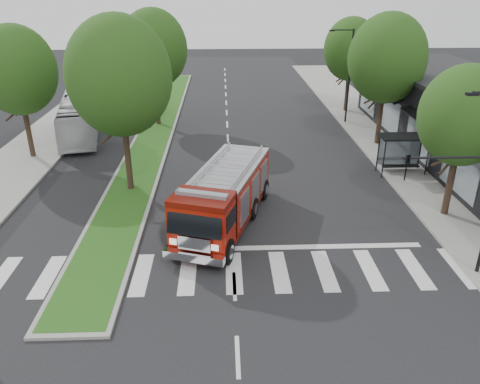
# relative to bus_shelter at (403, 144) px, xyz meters

# --- Properties ---
(ground) EXTENTS (140.00, 140.00, 0.00)m
(ground) POSITION_rel_bus_shelter_xyz_m (-11.20, -8.15, -2.04)
(ground) COLOR black
(ground) RESTS_ON ground
(sidewalk_right) EXTENTS (5.00, 80.00, 0.15)m
(sidewalk_right) POSITION_rel_bus_shelter_xyz_m (1.30, 1.85, -1.96)
(sidewalk_right) COLOR gray
(sidewalk_right) RESTS_ON ground
(sidewalk_left) EXTENTS (5.00, 80.00, 0.15)m
(sidewalk_left) POSITION_rel_bus_shelter_xyz_m (-25.70, 1.85, -1.96)
(sidewalk_left) COLOR gray
(sidewalk_left) RESTS_ON ground
(median) EXTENTS (3.00, 50.00, 0.15)m
(median) POSITION_rel_bus_shelter_xyz_m (-17.20, 9.85, -1.96)
(median) COLOR gray
(median) RESTS_ON ground
(storefront_row) EXTENTS (8.00, 30.00, 5.00)m
(storefront_row) POSITION_rel_bus_shelter_xyz_m (5.80, 1.85, 0.46)
(storefront_row) COLOR black
(storefront_row) RESTS_ON ground
(bus_shelter) EXTENTS (3.20, 1.60, 2.61)m
(bus_shelter) POSITION_rel_bus_shelter_xyz_m (0.00, 0.00, 0.00)
(bus_shelter) COLOR black
(bus_shelter) RESTS_ON ground
(tree_right_near) EXTENTS (4.40, 4.40, 8.05)m
(tree_right_near) POSITION_rel_bus_shelter_xyz_m (0.30, -6.15, 3.47)
(tree_right_near) COLOR black
(tree_right_near) RESTS_ON ground
(tree_right_mid) EXTENTS (5.60, 5.60, 9.72)m
(tree_right_mid) POSITION_rel_bus_shelter_xyz_m (0.30, 5.85, 4.45)
(tree_right_mid) COLOR black
(tree_right_mid) RESTS_ON ground
(tree_right_far) EXTENTS (5.00, 5.00, 8.73)m
(tree_right_far) POSITION_rel_bus_shelter_xyz_m (0.30, 15.85, 3.80)
(tree_right_far) COLOR black
(tree_right_far) RESTS_ON ground
(tree_median_near) EXTENTS (5.80, 5.80, 10.16)m
(tree_median_near) POSITION_rel_bus_shelter_xyz_m (-17.20, -2.15, 4.77)
(tree_median_near) COLOR black
(tree_median_near) RESTS_ON ground
(tree_median_far) EXTENTS (5.60, 5.60, 9.72)m
(tree_median_far) POSITION_rel_bus_shelter_xyz_m (-17.20, 11.85, 4.45)
(tree_median_far) COLOR black
(tree_median_far) RESTS_ON ground
(tree_left_mid) EXTENTS (5.20, 5.20, 9.16)m
(tree_left_mid) POSITION_rel_bus_shelter_xyz_m (-25.20, 3.85, 4.12)
(tree_left_mid) COLOR black
(tree_left_mid) RESTS_ON ground
(streetlight_right_near) EXTENTS (4.08, 0.22, 8.00)m
(streetlight_right_near) POSITION_rel_bus_shelter_xyz_m (-1.59, -11.65, 2.63)
(streetlight_right_near) COLOR black
(streetlight_right_near) RESTS_ON ground
(streetlight_right_far) EXTENTS (2.11, 0.20, 8.00)m
(streetlight_right_far) POSITION_rel_bus_shelter_xyz_m (-0.85, 11.85, 2.44)
(streetlight_right_far) COLOR black
(streetlight_right_far) RESTS_ON ground
(fire_engine) EXTENTS (5.44, 9.61, 3.20)m
(fire_engine) POSITION_rel_bus_shelter_xyz_m (-11.55, -6.58, -0.51)
(fire_engine) COLOR #630D05
(fire_engine) RESTS_ON ground
(city_bus) EXTENTS (4.95, 11.48, 3.11)m
(city_bus) POSITION_rel_bus_shelter_xyz_m (-23.20, 9.20, -0.48)
(city_bus) COLOR silver
(city_bus) RESTS_ON ground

